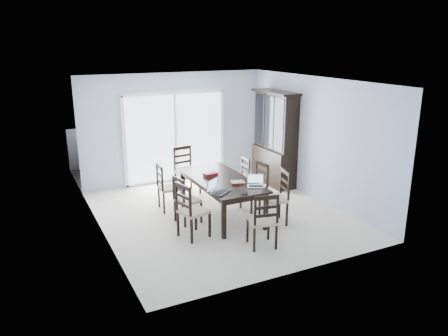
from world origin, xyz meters
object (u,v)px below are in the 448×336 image
Objects in this scene: china_hutch at (275,139)px; chair_left_near at (189,205)px; chair_left_mid at (183,195)px; laptop_silver at (256,184)px; chair_right_far at (241,173)px; cell_phone at (244,194)px; dining_table at (220,182)px; game_box at (211,175)px; chair_right_mid at (258,181)px; laptop_dark at (220,190)px; chair_end_far at (185,165)px; chair_end_near at (264,215)px; chair_left_far at (165,182)px; chair_right_near at (279,191)px; hot_tub at (129,157)px.

china_hutch reaches higher than chair_left_near.
chair_left_mid reaches higher than laptop_silver.
chair_right_far is 8.40× the size of cell_phone.
dining_table is at bearing 84.66° from chair_left_mid.
laptop_silver reaches higher than game_box.
chair_right_mid reaches higher than laptop_dark.
chair_left_near is 2.45m from chair_end_far.
chair_left_mid is 1.74m from chair_end_near.
game_box is (-2.14, -1.04, -0.29)m from china_hutch.
china_hutch is 1.90× the size of chair_left_near.
game_box is at bearing 82.35° from chair_end_far.
chair_left_mid is 1.62m from chair_right_mid.
chair_end_far is 3.24× the size of laptop_silver.
chair_left_mid is at bearing 59.84° from chair_end_far.
china_hutch is at bearing 163.41° from chair_end_far.
china_hutch is at bearing 108.63° from chair_left_near.
chair_left_mid reaches higher than dining_table.
chair_left_far is 2.28m from chair_right_near.
laptop_silver is 1.05m from game_box.
chair_left_near is 1.13× the size of chair_right_far.
chair_left_near is at bearing 62.29° from chair_end_far.
laptop_dark is (-0.38, 0.87, 0.23)m from chair_end_near.
chair_left_mid is at bearing 129.35° from chair_end_near.
china_hutch is 1.86× the size of chair_right_near.
laptop_silver is 4.44m from hot_tub.
chair_left_far is at bearing 146.04° from game_box.
chair_right_near is 3.20× the size of laptop_silver.
cell_phone reaches higher than dining_table.
chair_left_far reaches higher than chair_end_near.
laptop_silver is (-0.44, 0.09, 0.18)m from chair_right_near.
chair_right_mid is (0.02, 0.81, -0.05)m from chair_right_near.
chair_right_near is at bearing -120.50° from china_hutch.
chair_left_mid reaches higher than hot_tub.
chair_right_mid is 2.96× the size of laptop_silver.
chair_left_near is (-0.95, -0.72, -0.06)m from dining_table.
chair_left_far is 1.73m from chair_right_far.
cell_phone is at bearing -119.70° from laptop_silver.
chair_left_far reaches higher than game_box.
hot_tub is at bearing 103.40° from game_box.
chair_right_mid is 0.92× the size of chair_end_far.
dining_table is at bearing -75.62° from hot_tub.
chair_right_near is at bearing 14.47° from laptop_silver.
chair_right_near is 1.13m from chair_end_near.
chair_right_near is 1.39m from game_box.
chair_end_near is 4.04× the size of game_box.
hot_tub is at bearing 35.28° from chair_right_far.
chair_end_near reaches higher than dining_table.
chair_right_near is (1.60, -0.75, 0.07)m from chair_left_mid.
chair_left_far is (0.07, 1.44, -0.02)m from chair_left_near.
laptop_dark is (0.50, -1.47, 0.22)m from chair_left_far.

